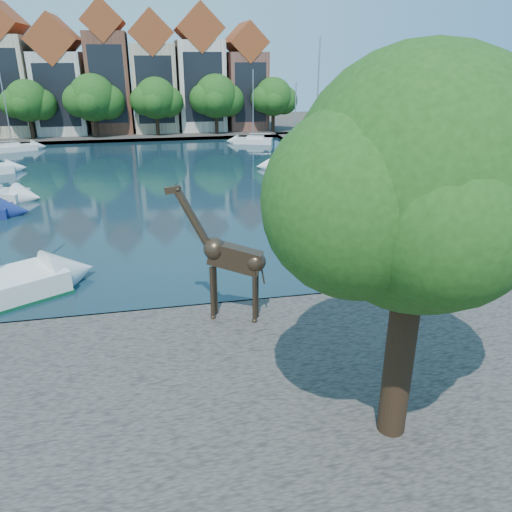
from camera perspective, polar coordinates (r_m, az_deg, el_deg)
The scene contains 23 objects.
ground at distance 22.45m, azimuth -13.44°, elevation -7.13°, with size 160.00×160.00×0.00m, color #38332B.
water_basin at distance 44.99m, azimuth -12.91°, elevation 7.79°, with size 38.00×50.00×0.08m, color black.
near_quay at distance 16.50m, azimuth -13.97°, elevation -18.13°, with size 50.00×14.00×0.50m, color #534E48.
far_quay at distance 76.41m, azimuth -12.71°, elevation 13.69°, with size 60.00×16.00×0.50m, color #534E48.
right_quay at distance 50.80m, azimuth 16.86°, elevation 9.25°, with size 14.00×52.00×0.50m, color #534E48.
plane_tree at distance 12.78m, azimuth 18.75°, elevation 7.06°, with size 8.32×6.40×10.62m.
townhouse_west_mid at distance 77.89m, azimuth -26.46°, elevation 18.11°, with size 5.94×9.18×16.79m.
townhouse_west_inner at distance 76.66m, azimuth -21.43°, elevation 18.15°, with size 6.43×9.18×15.15m.
townhouse_center at distance 75.89m, azimuth -16.44°, elevation 19.47°, with size 5.44×9.18×16.93m.
townhouse_east_inner at distance 75.73m, azimuth -11.61°, elevation 19.41°, with size 5.94×9.18×15.79m.
townhouse_east_mid at distance 76.06m, azimuth -6.43°, elevation 19.99°, with size 6.43×9.18×16.65m.
townhouse_east_end at distance 76.99m, azimuth -1.29°, elevation 19.39°, with size 5.44×9.18×14.43m.
far_tree_west at distance 72.02m, azimuth -24.60°, elevation 15.70°, with size 6.76×5.20×7.36m.
far_tree_mid_west at distance 70.75m, azimuth -18.06°, elevation 16.66°, with size 7.80×6.00×8.00m.
far_tree_mid_east at distance 70.40m, azimuth -11.30°, elevation 17.13°, with size 7.02×5.40×7.52m.
far_tree_east at distance 70.94m, azimuth -4.52°, elevation 17.59°, with size 7.54×5.80×7.84m.
far_tree_far_east at distance 72.38m, azimuth 2.07°, elevation 17.60°, with size 6.76×5.20×7.36m.
giraffe_statue at distance 19.94m, azimuth -3.25°, elevation -0.07°, with size 3.75×1.78×5.54m.
sailboat_left_e at distance 66.51m, azimuth -26.04°, elevation 11.15°, with size 5.47×3.71×9.44m.
sailboat_right_a at distance 36.95m, azimuth 10.84°, elevation 5.82°, with size 5.34×2.24×9.50m.
sailboat_right_b at distance 44.15m, azimuth 6.63°, elevation 8.78°, with size 7.95×5.52×11.92m.
sailboat_right_c at distance 51.21m, azimuth 4.36°, elevation 10.60°, with size 5.40×2.14×8.23m.
sailboat_right_d at distance 65.41m, azimuth -0.33°, elevation 13.19°, with size 5.17×3.25×8.94m.
Camera 1 is at (1.29, -19.68, 10.73)m, focal length 35.00 mm.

